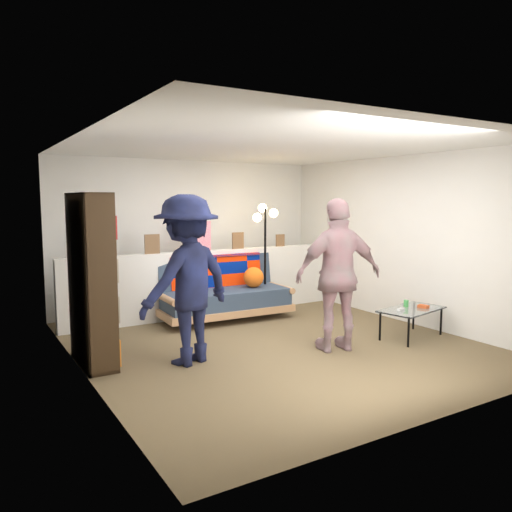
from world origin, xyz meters
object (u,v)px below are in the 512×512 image
at_px(futon_sofa, 224,293).
at_px(coffee_table, 412,311).
at_px(person_right, 339,275).
at_px(person_left, 187,280).
at_px(floor_lamp, 265,236).
at_px(bookshelf, 91,285).

relative_size(futon_sofa, coffee_table, 2.01).
height_order(futon_sofa, person_right, person_right).
relative_size(person_left, person_right, 1.02).
bearing_deg(person_left, floor_lamp, -159.77).
distance_m(person_left, person_right, 1.77).
bearing_deg(coffee_table, floor_lamp, 110.32).
relative_size(coffee_table, person_right, 0.55).
xyz_separation_m(bookshelf, floor_lamp, (2.92, 1.17, 0.35)).
distance_m(bookshelf, person_left, 1.02).
distance_m(coffee_table, person_left, 2.97).
bearing_deg(person_left, person_right, 144.65).
relative_size(floor_lamp, person_right, 0.95).
bearing_deg(person_left, coffee_table, 149.51).
bearing_deg(person_right, person_left, -1.52).
bearing_deg(bookshelf, floor_lamp, 21.80).
bearing_deg(floor_lamp, person_left, -140.62).
xyz_separation_m(coffee_table, person_right, (-1.16, 0.08, 0.54)).
xyz_separation_m(futon_sofa, floor_lamp, (0.75, 0.05, 0.82)).
xyz_separation_m(futon_sofa, bookshelf, (-2.17, -1.11, 0.47)).
bearing_deg(futon_sofa, coffee_table, -54.11).
height_order(bookshelf, person_right, bookshelf).
relative_size(bookshelf, person_right, 1.03).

